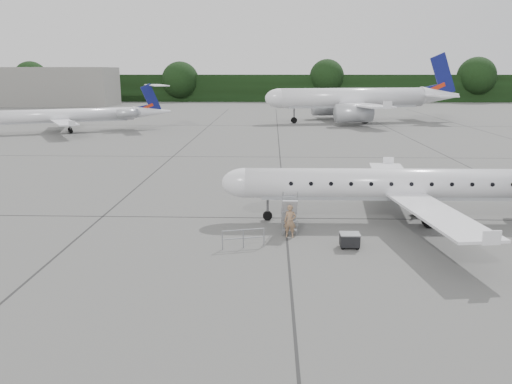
# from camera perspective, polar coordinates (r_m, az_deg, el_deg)

# --- Properties ---
(ground) EXTENTS (320.00, 320.00, 0.00)m
(ground) POSITION_cam_1_polar(r_m,az_deg,el_deg) (26.53, 18.28, -6.82)
(ground) COLOR slate
(ground) RESTS_ON ground
(treeline) EXTENTS (260.00, 4.00, 8.00)m
(treeline) POSITION_cam_1_polar(r_m,az_deg,el_deg) (154.09, 4.76, 11.74)
(treeline) COLOR black
(treeline) RESTS_ON ground
(terminal_building) EXTENTS (40.00, 14.00, 10.00)m
(terminal_building) POSITION_cam_1_polar(r_m,az_deg,el_deg) (147.76, -23.62, 10.98)
(terminal_building) COLOR slate
(terminal_building) RESTS_ON ground
(main_regional_jet) EXTENTS (25.64, 18.60, 6.52)m
(main_regional_jet) POSITION_cam_1_polar(r_m,az_deg,el_deg) (31.31, 17.24, 2.53)
(main_regional_jet) COLOR silver
(main_regional_jet) RESTS_ON ground
(airstair) EXTENTS (0.87, 2.10, 2.04)m
(airstair) POSITION_cam_1_polar(r_m,az_deg,el_deg) (28.70, 3.82, -2.45)
(airstair) COLOR silver
(airstair) RESTS_ON ground
(passenger) EXTENTS (0.72, 0.52, 1.83)m
(passenger) POSITION_cam_1_polar(r_m,az_deg,el_deg) (27.58, 3.92, -3.35)
(passenger) COLOR #8D6A4C
(passenger) RESTS_ON ground
(safety_railing) EXTENTS (2.15, 0.63, 1.00)m
(safety_railing) POSITION_cam_1_polar(r_m,az_deg,el_deg) (25.95, -1.46, -5.40)
(safety_railing) COLOR gray
(safety_railing) RESTS_ON ground
(baggage_cart) EXTENTS (0.98, 0.80, 0.85)m
(baggage_cart) POSITION_cam_1_polar(r_m,az_deg,el_deg) (26.48, 10.65, -5.42)
(baggage_cart) COLOR black
(baggage_cart) RESTS_ON ground
(bg_narrowbody) EXTENTS (38.02, 30.67, 12.13)m
(bg_narrowbody) POSITION_cam_1_polar(r_m,az_deg,el_deg) (92.12, 10.99, 11.59)
(bg_narrowbody) COLOR silver
(bg_narrowbody) RESTS_ON ground
(bg_regional_left) EXTENTS (32.29, 28.48, 7.02)m
(bg_regional_left) POSITION_cam_1_polar(r_m,az_deg,el_deg) (80.44, -21.35, 8.83)
(bg_regional_left) COLOR silver
(bg_regional_left) RESTS_ON ground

